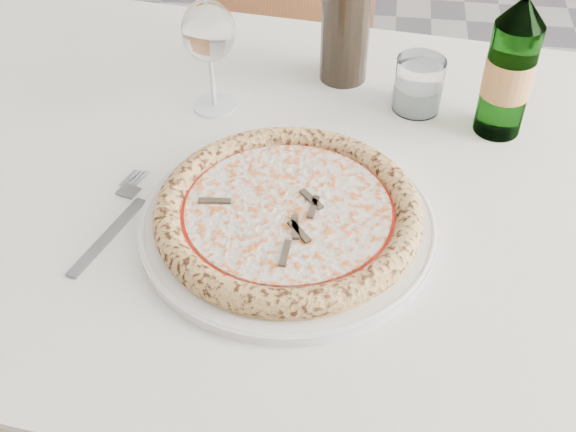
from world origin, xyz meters
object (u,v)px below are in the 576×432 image
at_px(dining_table, 297,224).
at_px(wine_bottle, 347,1).
at_px(wine_glass, 209,34).
at_px(tumbler, 418,88).
at_px(chair_far, 294,28).
at_px(plate, 288,223).
at_px(pizza, 288,212).
at_px(beer_bottle, 510,67).

bearing_deg(dining_table, wine_bottle, 81.27).
bearing_deg(wine_glass, tumbler, 7.25).
relative_size(chair_far, tumbler, 11.54).
height_order(plate, wine_bottle, wine_bottle).
bearing_deg(dining_table, chair_far, 97.63).
xyz_separation_m(pizza, tumbler, (0.16, 0.29, 0.01)).
distance_m(chair_far, pizza, 0.96).
relative_size(wine_glass, beer_bottle, 0.66).
bearing_deg(dining_table, wine_glass, 134.43).
height_order(chair_far, wine_glass, chair_far).
xyz_separation_m(chair_far, beer_bottle, (0.38, -0.68, 0.33)).
xyz_separation_m(plate, wine_glass, (-0.14, 0.25, 0.11)).
relative_size(chair_far, wine_glass, 5.49).
height_order(dining_table, pizza, pizza).
bearing_deg(pizza, dining_table, 90.00).
relative_size(pizza, tumbler, 4.05).
height_order(tumbler, wine_bottle, wine_bottle).
xyz_separation_m(chair_far, tumbler, (0.27, -0.64, 0.26)).
bearing_deg(wine_bottle, tumbler, -31.93).
bearing_deg(dining_table, pizza, -90.00).
xyz_separation_m(dining_table, tumbler, (0.16, 0.19, 0.12)).
relative_size(pizza, wine_bottle, 1.08).
xyz_separation_m(dining_table, wine_glass, (-0.14, 0.15, 0.21)).
bearing_deg(dining_table, tumbler, 50.15).
bearing_deg(beer_bottle, tumbler, 161.00).
height_order(dining_table, tumbler, tumbler).
bearing_deg(wine_bottle, beer_bottle, -25.82).
bearing_deg(chair_far, tumbler, -67.36).
distance_m(dining_table, tumbler, 0.27).
relative_size(dining_table, pizza, 4.73).
bearing_deg(chair_far, beer_bottle, -60.60).
height_order(pizza, wine_bottle, wine_bottle).
height_order(wine_glass, wine_bottle, wine_bottle).
relative_size(dining_table, chair_far, 1.66).
height_order(chair_far, tumbler, chair_far).
distance_m(dining_table, plate, 0.14).
bearing_deg(plate, pizza, -120.00).
height_order(chair_far, plate, chair_far).
height_order(pizza, beer_bottle, beer_bottle).
bearing_deg(pizza, wine_glass, 120.31).
xyz_separation_m(tumbler, wine_bottle, (-0.12, 0.07, 0.09)).
relative_size(plate, wine_glass, 2.16).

